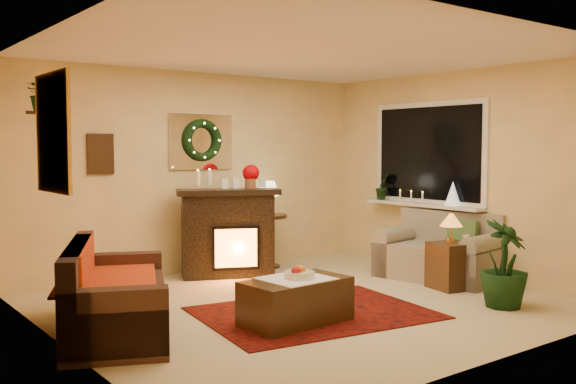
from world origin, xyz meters
TOP-DOWN VIEW (x-y plane):
  - floor at (0.00, 0.00)m, footprint 5.00×5.00m
  - ceiling at (0.00, 0.00)m, footprint 5.00×5.00m
  - wall_back at (0.00, 2.25)m, footprint 5.00×5.00m
  - wall_front at (0.00, -2.25)m, footprint 5.00×5.00m
  - wall_left at (-2.50, 0.00)m, footprint 4.50×4.50m
  - wall_right at (2.50, 0.00)m, footprint 4.50×4.50m
  - area_rug at (-0.19, -0.34)m, footprint 2.39×1.93m
  - sofa at (-1.98, 0.22)m, footprint 1.49×2.02m
  - red_throw at (-2.02, 0.35)m, footprint 0.84×1.36m
  - fireplace at (0.07, 1.71)m, footprint 1.18×0.79m
  - poinsettia at (0.42, 1.70)m, footprint 0.22×0.22m
  - mantel_candle_a at (-0.37, 1.66)m, footprint 0.06×0.06m
  - mantel_candle_b at (-0.17, 1.73)m, footprint 0.06×0.06m
  - mantel_mirror at (0.00, 2.23)m, footprint 0.92×0.02m
  - wreath at (0.00, 2.19)m, footprint 0.55×0.11m
  - wall_art at (-1.35, 2.23)m, footprint 0.32×0.03m
  - gold_mirror at (-2.48, 0.30)m, footprint 0.03×0.84m
  - hanging_plant at (-2.34, 1.05)m, footprint 0.33×0.28m
  - loveseat at (2.06, 0.01)m, footprint 1.06×1.54m
  - window_frame at (2.48, 0.55)m, footprint 0.03×1.86m
  - window_glass at (2.47, 0.55)m, footprint 0.02×1.70m
  - window_sill at (2.38, 0.55)m, footprint 0.22×1.86m
  - mini_tree at (2.41, 0.08)m, footprint 0.21×0.21m
  - sill_plant at (2.37, 1.28)m, footprint 0.26×0.21m
  - side_table_round at (0.83, 1.93)m, footprint 0.64×0.64m
  - lamp_cream at (0.86, 1.94)m, footprint 0.30×0.30m
  - end_table_square at (1.78, -0.43)m, footprint 0.51×0.51m
  - lamp_tiffany at (1.76, -0.42)m, footprint 0.26×0.26m
  - coffee_table at (-0.56, -0.52)m, footprint 1.02×0.61m
  - fruit_bowl at (-0.52, -0.52)m, footprint 0.29×0.29m
  - floor_palm at (1.51, -1.31)m, footprint 1.83×1.83m

SIDE VIEW (x-z plane):
  - floor at x=0.00m, z-range 0.00..0.00m
  - area_rug at x=-0.19m, z-range 0.00..0.01m
  - coffee_table at x=-0.56m, z-range 0.00..0.42m
  - end_table_square at x=1.78m, z-range 0.00..0.54m
  - side_table_round at x=0.83m, z-range -0.04..0.69m
  - loveseat at x=2.06m, z-range 0.01..0.83m
  - sofa at x=-1.98m, z-range 0.03..0.83m
  - floor_palm at x=1.51m, z-range -0.88..1.78m
  - fruit_bowl at x=-0.52m, z-range 0.42..0.48m
  - red_throw at x=-2.02m, z-range 0.44..0.47m
  - fireplace at x=0.07m, z-range 0.03..1.07m
  - lamp_tiffany at x=1.76m, z-range 0.55..0.94m
  - window_sill at x=2.38m, z-range 0.85..0.89m
  - lamp_cream at x=0.86m, z-range 0.65..1.11m
  - mini_tree at x=2.41m, z-range 0.88..1.20m
  - sill_plant at x=2.37m, z-range 0.85..1.32m
  - mantel_candle_a at x=-0.37m, z-range 1.17..1.35m
  - mantel_candle_b at x=-0.17m, z-range 1.17..1.35m
  - wall_back at x=0.00m, z-range 1.30..1.30m
  - wall_front at x=0.00m, z-range 1.30..1.30m
  - wall_left at x=-2.50m, z-range 1.30..1.30m
  - wall_right at x=2.50m, z-range 1.30..1.30m
  - poinsettia at x=0.42m, z-range 1.19..1.41m
  - wall_art at x=-1.35m, z-range 1.31..1.79m
  - window_frame at x=2.48m, z-range 0.87..2.23m
  - window_glass at x=2.47m, z-range 0.94..2.16m
  - mantel_mirror at x=0.00m, z-range 1.34..2.06m
  - wreath at x=0.00m, z-range 1.44..2.00m
  - gold_mirror at x=-2.48m, z-range 1.25..2.25m
  - hanging_plant at x=-2.34m, z-range 1.79..2.15m
  - ceiling at x=0.00m, z-range 2.60..2.60m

